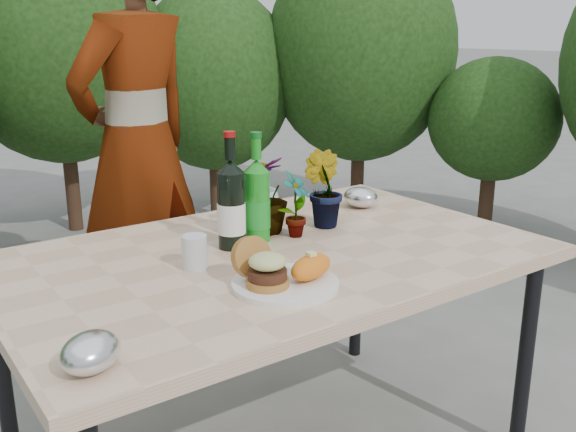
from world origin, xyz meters
TOP-DOWN VIEW (x-y plane):
  - patio_table at (0.00, 0.00)m, footprint 1.60×1.00m
  - shrub_hedge at (0.11, 1.74)m, footprint 6.92×5.09m
  - dinner_plate at (-0.13, -0.25)m, footprint 0.28×0.28m
  - burger_stack at (-0.18, -0.23)m, footprint 0.11×0.16m
  - sweet_potato at (-0.06, -0.27)m, footprint 0.17×0.12m
  - grilled_veg at (-0.11, -0.16)m, footprint 0.08×0.05m
  - wine_bottle at (-0.08, 0.10)m, footprint 0.09×0.09m
  - sparkling_water at (0.02, 0.11)m, footprint 0.08×0.08m
  - plastic_cup at (-0.26, 0.01)m, footprint 0.07×0.07m
  - seedling_left at (0.14, 0.08)m, footprint 0.14×0.12m
  - seedling_mid at (0.29, 0.12)m, footprint 0.14×0.16m
  - seedling_right at (0.09, 0.17)m, footprint 0.19×0.19m
  - blue_bowl at (0.13, 0.29)m, footprint 0.17×0.17m
  - foil_packet_left at (-0.68, -0.38)m, footprint 0.17×0.16m
  - foil_packet_right at (0.55, 0.22)m, footprint 0.16×0.17m
  - person at (0.04, 1.08)m, footprint 0.78×0.65m

SIDE VIEW (x-z plane):
  - patio_table at x=0.00m, z-range 0.32..1.07m
  - dinner_plate at x=-0.13m, z-range 0.75..0.76m
  - grilled_veg at x=-0.11m, z-range 0.76..0.79m
  - foil_packet_left at x=-0.68m, z-range 0.75..0.83m
  - foil_packet_right at x=0.55m, z-range 0.75..0.83m
  - sweet_potato at x=-0.06m, z-range 0.77..0.83m
  - plastic_cup at x=-0.26m, z-range 0.75..0.84m
  - blue_bowl at x=0.13m, z-range 0.75..0.86m
  - burger_stack at x=-0.18m, z-range 0.75..0.87m
  - seedling_left at x=0.14m, z-range 0.75..0.97m
  - seedling_right at x=0.09m, z-range 0.75..1.00m
  - sparkling_water at x=0.02m, z-range 0.70..1.05m
  - seedling_mid at x=0.29m, z-range 0.75..1.01m
  - wine_bottle at x=-0.08m, z-range 0.70..1.06m
  - person at x=0.04m, z-range 0.00..1.83m
  - shrub_hedge at x=0.11m, z-range 0.07..2.25m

